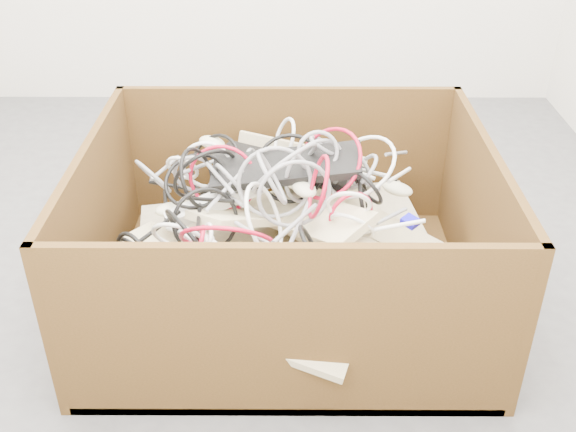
{
  "coord_description": "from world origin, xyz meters",
  "views": [
    {
      "loc": [
        0.12,
        -1.97,
        1.39
      ],
      "look_at": [
        0.11,
        -0.21,
        0.3
      ],
      "focal_mm": 42.38,
      "sensor_mm": 36.0,
      "label": 1
    }
  ],
  "objects_px": {
    "cardboard_box": "(283,263)",
    "power_strip_right": "(224,262)",
    "power_strip_left": "(214,202)",
    "vga_plug": "(410,221)"
  },
  "relations": [
    {
      "from": "power_strip_right",
      "to": "vga_plug",
      "type": "height_order",
      "value": "power_strip_right"
    },
    {
      "from": "power_strip_right",
      "to": "cardboard_box",
      "type": "bearing_deg",
      "value": 103.79
    },
    {
      "from": "cardboard_box",
      "to": "vga_plug",
      "type": "height_order",
      "value": "cardboard_box"
    },
    {
      "from": "cardboard_box",
      "to": "power_strip_right",
      "type": "bearing_deg",
      "value": -117.58
    },
    {
      "from": "cardboard_box",
      "to": "power_strip_left",
      "type": "distance_m",
      "value": 0.3
    },
    {
      "from": "power_strip_left",
      "to": "power_strip_right",
      "type": "xyz_separation_m",
      "value": [
        0.05,
        -0.3,
        -0.01
      ]
    },
    {
      "from": "cardboard_box",
      "to": "power_strip_left",
      "type": "height_order",
      "value": "cardboard_box"
    },
    {
      "from": "cardboard_box",
      "to": "vga_plug",
      "type": "distance_m",
      "value": 0.44
    },
    {
      "from": "vga_plug",
      "to": "power_strip_right",
      "type": "bearing_deg",
      "value": -115.27
    },
    {
      "from": "power_strip_left",
      "to": "vga_plug",
      "type": "relative_size",
      "value": 6.74
    }
  ]
}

